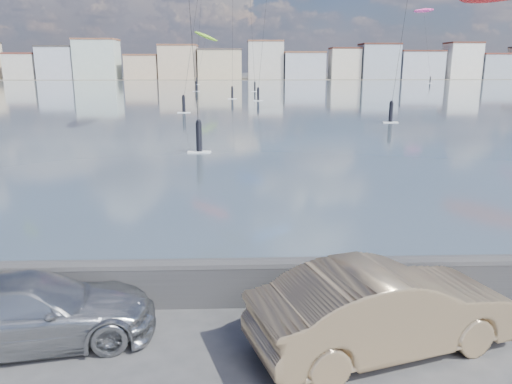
% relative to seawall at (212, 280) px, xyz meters
% --- Properties ---
extents(ground, '(700.00, 700.00, 0.00)m').
position_rel_seawall_xyz_m(ground, '(0.00, -2.70, -0.58)').
color(ground, '#333335').
rests_on(ground, ground).
extents(bay_water, '(500.00, 177.00, 0.00)m').
position_rel_seawall_xyz_m(bay_water, '(0.00, 88.80, -0.58)').
color(bay_water, '#3B465A').
rests_on(bay_water, ground).
extents(far_shore_strip, '(500.00, 60.00, 0.00)m').
position_rel_seawall_xyz_m(far_shore_strip, '(0.00, 197.30, -0.57)').
color(far_shore_strip, '#4C473D').
rests_on(far_shore_strip, ground).
extents(seawall, '(400.00, 0.36, 1.08)m').
position_rel_seawall_xyz_m(seawall, '(0.00, 0.00, 0.00)').
color(seawall, '#28282B').
rests_on(seawall, ground).
extents(far_buildings, '(240.79, 13.26, 14.60)m').
position_rel_seawall_xyz_m(far_buildings, '(1.31, 183.30, 5.44)').
color(far_buildings, beige).
rests_on(far_buildings, ground).
extents(car_silver, '(4.83, 2.72, 1.32)m').
position_rel_seawall_xyz_m(car_silver, '(-3.28, -1.41, 0.08)').
color(car_silver, '#A2A5A9').
rests_on(car_silver, ground).
extents(car_champagne, '(5.18, 3.10, 1.61)m').
position_rel_seawall_xyz_m(car_champagne, '(3.20, -1.83, 0.22)').
color(car_champagne, tan).
rests_on(car_champagne, ground).
extents(kitesurfer_6, '(8.10, 15.21, 14.88)m').
position_rel_seawall_xyz_m(kitesurfer_6, '(-8.39, 139.06, 12.34)').
color(kitesurfer_6, '#8CD826').
rests_on(kitesurfer_6, ground).
extents(kitesurfer_17, '(9.50, 12.80, 22.11)m').
position_rel_seawall_xyz_m(kitesurfer_17, '(56.29, 145.53, 20.12)').
color(kitesurfer_17, '#E5338C').
rests_on(kitesurfer_17, ground).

